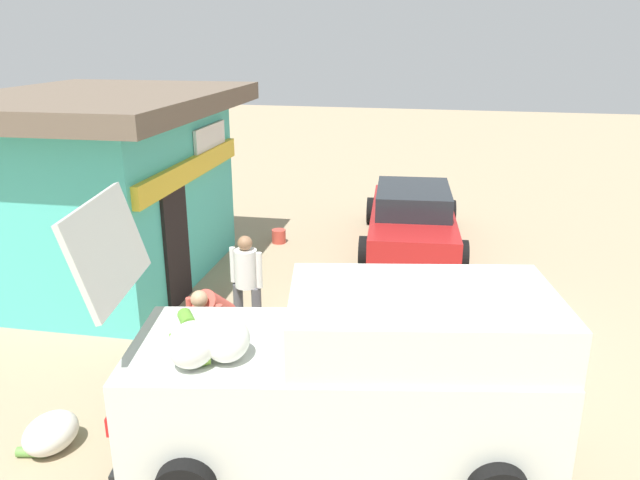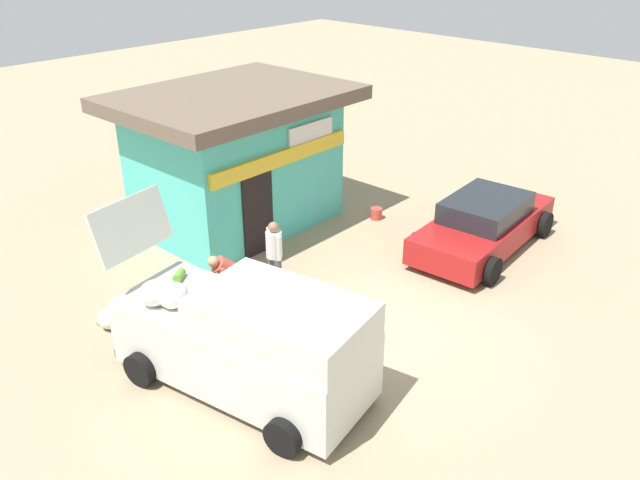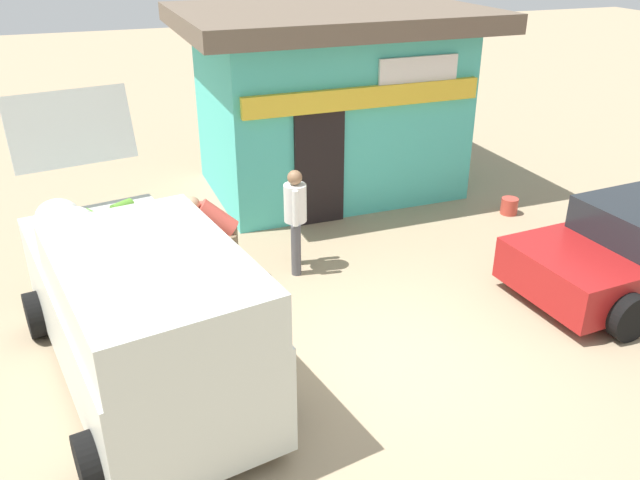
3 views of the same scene
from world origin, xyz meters
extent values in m
plane|color=#9E896B|center=(0.00, 0.00, 0.00)|extent=(60.00, 60.00, 0.00)
cube|color=#4CC6B7|center=(1.26, 5.80, 1.57)|extent=(4.63, 3.34, 3.13)
cube|color=yellow|center=(1.30, 4.13, 2.19)|extent=(4.32, 0.24, 0.36)
cube|color=black|center=(0.48, 4.13, 1.00)|extent=(0.90, 0.08, 2.00)
cube|color=white|center=(2.30, 4.17, 2.51)|extent=(1.50, 0.10, 0.60)
cube|color=brown|center=(1.26, 5.80, 3.30)|extent=(5.66, 4.37, 0.34)
cube|color=silver|center=(-2.93, 0.69, 0.77)|extent=(2.57, 4.65, 1.20)
cube|color=silver|center=(-2.77, -0.13, 1.65)|extent=(2.18, 3.00, 0.58)
cube|color=black|center=(-2.52, -1.42, 1.63)|extent=(1.48, 0.36, 0.44)
cube|color=silver|center=(-3.38, 2.98, 2.42)|extent=(1.62, 0.63, 0.97)
ellipsoid|color=silver|center=(-3.49, 1.73, 1.58)|extent=(0.52, 0.44, 0.44)
ellipsoid|color=silver|center=(-3.67, 2.02, 1.59)|extent=(0.54, 0.45, 0.45)
cylinder|color=#72A334|center=(-3.67, 1.96, 1.44)|extent=(0.24, 0.25, 0.15)
cylinder|color=#5B9C31|center=(-2.89, 2.43, 1.45)|extent=(0.33, 0.30, 0.16)
cylinder|color=#60A337|center=(-3.31, 2.32, 1.43)|extent=(0.22, 0.25, 0.14)
cube|color=black|center=(-3.36, 2.89, 0.25)|extent=(1.65, 0.40, 0.16)
cube|color=red|center=(-4.04, 2.77, 0.83)|extent=(0.15, 0.09, 0.20)
cube|color=red|center=(-2.69, 3.03, 0.83)|extent=(0.15, 0.09, 0.20)
cylinder|color=black|center=(-1.72, -0.60, 0.30)|extent=(0.33, 0.63, 0.60)
cylinder|color=black|center=(-2.29, 2.34, 0.30)|extent=(0.33, 0.63, 0.60)
cube|color=maroon|center=(4.42, 0.45, 0.48)|extent=(4.59, 2.14, 0.62)
cube|color=#1E2328|center=(4.42, 0.45, 1.04)|extent=(2.27, 1.73, 0.49)
cylinder|color=black|center=(2.83, 1.26, 0.32)|extent=(0.65, 0.28, 0.64)
cylinder|color=black|center=(2.99, -0.63, 0.32)|extent=(0.65, 0.28, 0.64)
cylinder|color=black|center=(5.84, 1.53, 0.32)|extent=(0.65, 0.28, 0.64)
cylinder|color=black|center=(6.01, -0.36, 0.32)|extent=(0.65, 0.28, 0.64)
cylinder|color=#4C4C51|center=(-0.39, 2.75, 0.41)|extent=(0.15, 0.15, 0.82)
cylinder|color=#4C4C51|center=(-0.49, 2.43, 0.41)|extent=(0.15, 0.15, 0.82)
cylinder|color=silver|center=(-0.44, 2.59, 1.11)|extent=(0.42, 0.42, 0.58)
sphere|color=#8C6647|center=(-0.44, 2.59, 1.51)|extent=(0.22, 0.22, 0.22)
cylinder|color=silver|center=(-0.37, 2.82, 1.12)|extent=(0.09, 0.09, 0.55)
cylinder|color=silver|center=(-0.51, 2.36, 1.12)|extent=(0.09, 0.09, 0.55)
cylinder|color=#726047|center=(-1.47, 2.39, 0.41)|extent=(0.15, 0.15, 0.81)
cylinder|color=#726047|center=(-1.38, 2.72, 0.41)|extent=(0.15, 0.15, 0.81)
cylinder|color=#CC4C3F|center=(-1.64, 2.62, 1.00)|extent=(0.73, 0.50, 0.63)
sphere|color=tan|center=(-1.94, 2.70, 1.25)|extent=(0.22, 0.22, 0.22)
cylinder|color=#CC4C3F|center=(-1.92, 2.44, 0.91)|extent=(0.09, 0.09, 0.55)
cylinder|color=#CC4C3F|center=(-1.79, 2.91, 0.91)|extent=(0.09, 0.09, 0.55)
ellipsoid|color=silver|center=(-3.55, 3.85, 0.22)|extent=(0.75, 0.64, 0.43)
cylinder|color=green|center=(-3.29, 4.00, 0.07)|extent=(0.16, 0.29, 0.14)
cylinder|color=#5E9541|center=(-3.72, 4.01, 0.06)|extent=(0.17, 0.33, 0.11)
cylinder|color=green|center=(-3.33, 4.11, 0.06)|extent=(0.20, 0.32, 0.11)
cylinder|color=#4E9845|center=(-3.34, 4.07, 0.06)|extent=(0.30, 0.24, 0.11)
cylinder|color=#BF3F33|center=(3.92, 3.34, 0.15)|extent=(0.31, 0.31, 0.30)
camera|label=1|loc=(-8.61, -0.32, 4.46)|focal=34.63mm
camera|label=2|loc=(-8.46, -6.36, 7.23)|focal=36.27mm
camera|label=3|loc=(-3.08, -6.01, 4.83)|focal=36.77mm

